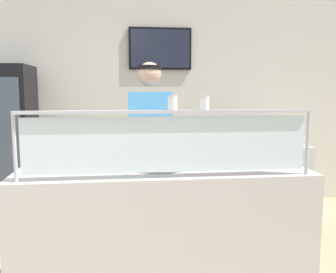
{
  "coord_description": "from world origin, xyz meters",
  "views": [
    {
      "loc": [
        0.77,
        -2.22,
        1.51
      ],
      "look_at": [
        1.08,
        0.37,
        1.18
      ],
      "focal_mm": 38.91,
      "sensor_mm": 36.0,
      "label": 1
    }
  ],
  "objects_px": {
    "pepper_flake_shaker": "(205,104)",
    "drink_fridge": "(4,144)",
    "parmesan_shaker": "(173,104)",
    "pizza_box_stack": "(278,136)",
    "pizza_server": "(156,162)",
    "pizza_tray": "(158,164)",
    "worker_figure": "(151,147)"
  },
  "relations": [
    {
      "from": "pepper_flake_shaker",
      "to": "drink_fridge",
      "type": "distance_m",
      "value": 2.83
    },
    {
      "from": "pepper_flake_shaker",
      "to": "drink_fridge",
      "type": "xyz_separation_m",
      "value": [
        -1.89,
        2.04,
        -0.53
      ]
    },
    {
      "from": "pizza_tray",
      "to": "drink_fridge",
      "type": "height_order",
      "value": "drink_fridge"
    },
    {
      "from": "parmesan_shaker",
      "to": "drink_fridge",
      "type": "bearing_deg",
      "value": 129.52
    },
    {
      "from": "drink_fridge",
      "to": "pizza_server",
      "type": "bearing_deg",
      "value": -46.67
    },
    {
      "from": "parmesan_shaker",
      "to": "pizza_tray",
      "type": "bearing_deg",
      "value": 99.67
    },
    {
      "from": "pepper_flake_shaker",
      "to": "pizza_box_stack",
      "type": "height_order",
      "value": "pepper_flake_shaker"
    },
    {
      "from": "pizza_server",
      "to": "worker_figure",
      "type": "distance_m",
      "value": 0.63
    },
    {
      "from": "drink_fridge",
      "to": "parmesan_shaker",
      "type": "bearing_deg",
      "value": -50.48
    },
    {
      "from": "worker_figure",
      "to": "drink_fridge",
      "type": "relative_size",
      "value": 0.98
    },
    {
      "from": "pizza_server",
      "to": "worker_figure",
      "type": "height_order",
      "value": "worker_figure"
    },
    {
      "from": "pizza_server",
      "to": "pizza_box_stack",
      "type": "relative_size",
      "value": 0.56
    },
    {
      "from": "pizza_tray",
      "to": "pepper_flake_shaker",
      "type": "height_order",
      "value": "pepper_flake_shaker"
    },
    {
      "from": "worker_figure",
      "to": "pizza_box_stack",
      "type": "relative_size",
      "value": 3.51
    },
    {
      "from": "parmesan_shaker",
      "to": "pizza_box_stack",
      "type": "xyz_separation_m",
      "value": [
        1.58,
        1.99,
        -0.48
      ]
    },
    {
      "from": "pizza_tray",
      "to": "drink_fridge",
      "type": "relative_size",
      "value": 0.28
    },
    {
      "from": "pizza_box_stack",
      "to": "worker_figure",
      "type": "bearing_deg",
      "value": -148.13
    },
    {
      "from": "worker_figure",
      "to": "drink_fridge",
      "type": "distance_m",
      "value": 1.94
    },
    {
      "from": "pizza_tray",
      "to": "worker_figure",
      "type": "xyz_separation_m",
      "value": [
        -0.01,
        0.61,
        0.04
      ]
    },
    {
      "from": "parmesan_shaker",
      "to": "pepper_flake_shaker",
      "type": "bearing_deg",
      "value": 0.0
    },
    {
      "from": "pizza_box_stack",
      "to": "drink_fridge",
      "type": "bearing_deg",
      "value": 179.23
    },
    {
      "from": "pizza_tray",
      "to": "pizza_box_stack",
      "type": "distance_m",
      "value": 2.32
    },
    {
      "from": "pizza_server",
      "to": "parmesan_shaker",
      "type": "relative_size",
      "value": 3.04
    },
    {
      "from": "pizza_tray",
      "to": "pepper_flake_shaker",
      "type": "relative_size",
      "value": 5.63
    },
    {
      "from": "parmesan_shaker",
      "to": "pizza_box_stack",
      "type": "height_order",
      "value": "parmesan_shaker"
    },
    {
      "from": "pizza_tray",
      "to": "parmesan_shaker",
      "type": "height_order",
      "value": "parmesan_shaker"
    },
    {
      "from": "pepper_flake_shaker",
      "to": "drink_fridge",
      "type": "relative_size",
      "value": 0.05
    },
    {
      "from": "pizza_tray",
      "to": "pizza_server",
      "type": "xyz_separation_m",
      "value": [
        -0.02,
        -0.02,
        0.02
      ]
    },
    {
      "from": "parmesan_shaker",
      "to": "drink_fridge",
      "type": "xyz_separation_m",
      "value": [
        -1.68,
        2.04,
        -0.53
      ]
    },
    {
      "from": "parmesan_shaker",
      "to": "pepper_flake_shaker",
      "type": "distance_m",
      "value": 0.21
    },
    {
      "from": "pizza_server",
      "to": "pepper_flake_shaker",
      "type": "height_order",
      "value": "pepper_flake_shaker"
    },
    {
      "from": "pepper_flake_shaker",
      "to": "parmesan_shaker",
      "type": "bearing_deg",
      "value": 180.0
    }
  ]
}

